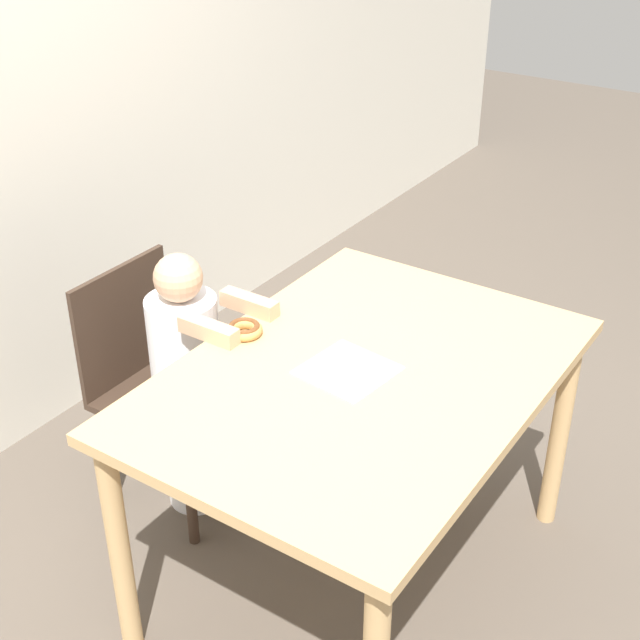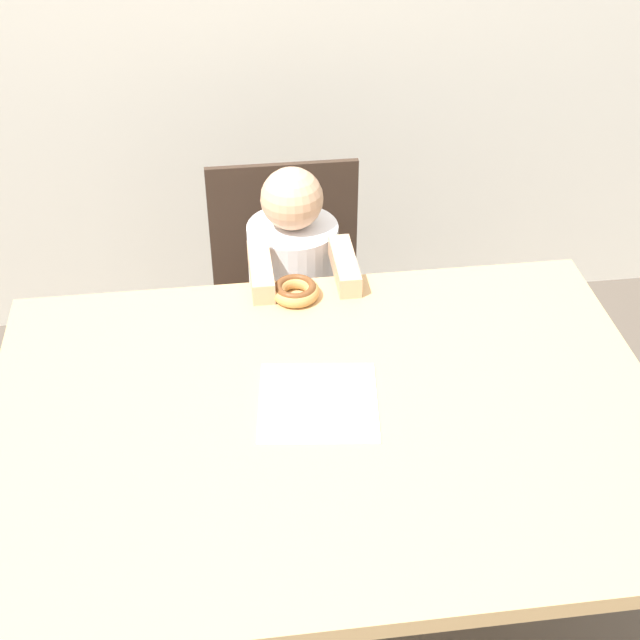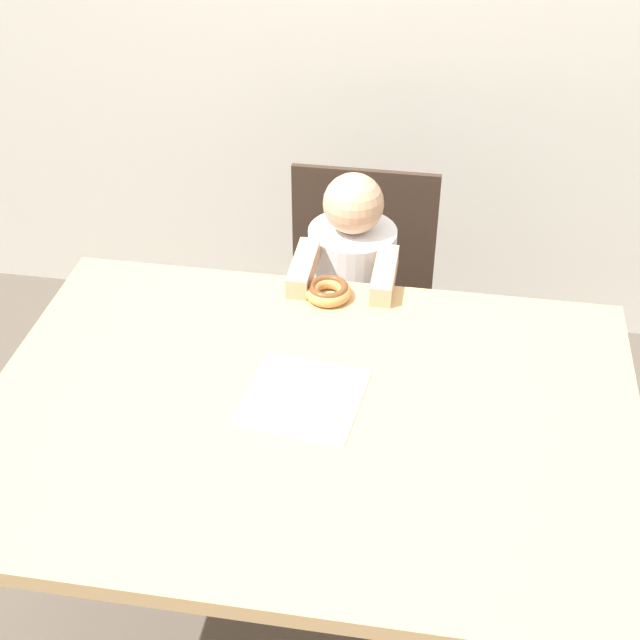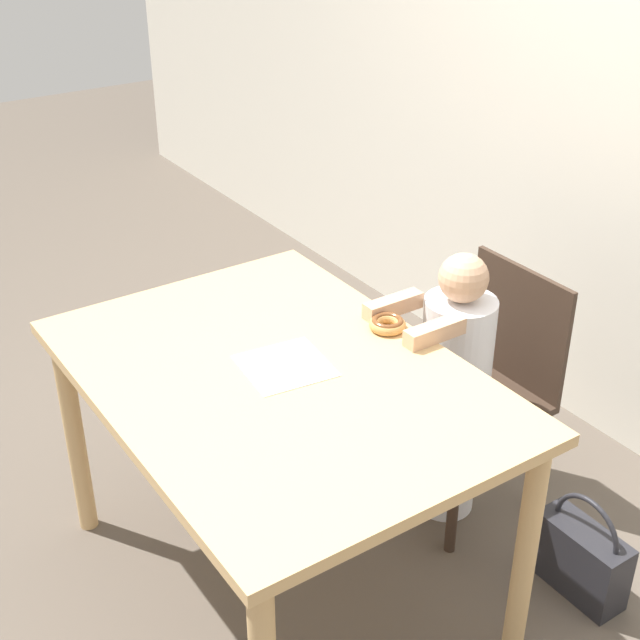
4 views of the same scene
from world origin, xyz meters
The scene contains 7 objects.
ground_plane centered at (0.00, 0.00, 0.00)m, with size 12.00×12.00×0.00m, color brown.
dining_table centered at (0.00, 0.00, 0.68)m, with size 1.29×0.93×0.77m.
chair centered at (0.00, 0.78, 0.43)m, with size 0.42×0.44×0.83m.
child_figure centered at (0.00, 0.65, 0.48)m, with size 0.24×0.40×0.95m.
donut centered at (-0.02, 0.39, 0.79)m, with size 0.11×0.11×0.04m.
napkin centered at (-0.02, 0.04, 0.77)m, with size 0.25×0.25×0.00m.
handbag centered at (0.52, 0.74, 0.13)m, with size 0.29×0.12×0.35m.
Camera 1 is at (-1.76, -1.04, 2.12)m, focal length 50.00 mm.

